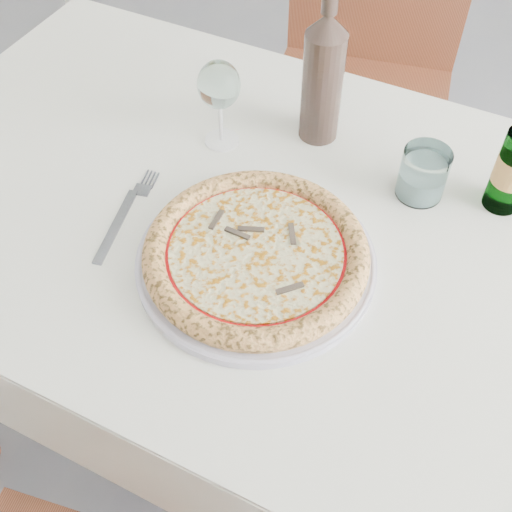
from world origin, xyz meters
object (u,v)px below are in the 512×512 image
(wine_bottle, at_px, (323,76))
(chair_far, at_px, (365,59))
(wine_glass, at_px, (219,87))
(plate, at_px, (256,261))
(dining_table, at_px, (278,256))
(tumbler, at_px, (422,176))
(pizza, at_px, (256,253))

(wine_bottle, bearing_deg, chair_far, 94.63)
(wine_glass, xyz_separation_m, wine_bottle, (0.15, 0.08, 0.01))
(plate, relative_size, wine_bottle, 1.26)
(dining_table, bearing_deg, plate, -90.00)
(plate, xyz_separation_m, tumbler, (0.19, 0.24, 0.03))
(plate, bearing_deg, chair_far, 93.61)
(pizza, xyz_separation_m, tumbler, (0.19, 0.24, 0.01))
(dining_table, xyz_separation_m, tumbler, (0.19, 0.14, 0.13))
(dining_table, height_order, plate, plate)
(chair_far, bearing_deg, tumbler, -69.83)
(pizza, bearing_deg, chair_far, 93.61)
(dining_table, bearing_deg, wine_glass, 139.59)
(tumbler, bearing_deg, pizza, -128.62)
(tumbler, height_order, wine_bottle, wine_bottle)
(chair_far, xyz_separation_m, plate, (0.06, -0.91, 0.23))
(dining_table, relative_size, tumbler, 17.07)
(plate, height_order, wine_bottle, wine_bottle)
(wine_glass, xyz_separation_m, tumbler, (0.35, 0.00, -0.08))
(wine_glass, bearing_deg, wine_bottle, 28.77)
(chair_far, distance_m, wine_bottle, 0.69)
(dining_table, distance_m, plate, 0.14)
(plate, bearing_deg, dining_table, 90.00)
(plate, height_order, pizza, pizza)
(pizza, bearing_deg, wine_glass, 124.05)
(chair_far, xyz_separation_m, pizza, (0.06, -0.91, 0.25))
(chair_far, height_order, wine_glass, chair_far)
(pizza, xyz_separation_m, wine_glass, (-0.16, 0.24, 0.09))
(pizza, distance_m, wine_bottle, 0.33)
(wine_bottle, bearing_deg, wine_glass, -151.23)
(pizza, bearing_deg, tumbler, 51.38)
(plate, distance_m, wine_glass, 0.30)
(plate, bearing_deg, pizza, 147.99)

